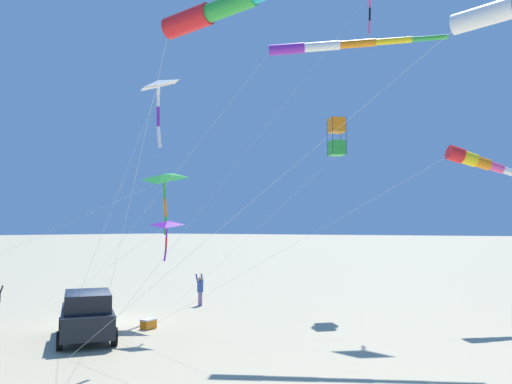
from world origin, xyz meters
name	(u,v)px	position (x,y,z in m)	size (l,w,h in m)	color
ground_plane	(105,322)	(0.00, 0.00, 0.00)	(600.00, 600.00, 0.00)	#C6B58C
parked_car	(87,315)	(-2.79, -2.34, 0.95)	(4.01, 4.57, 1.85)	black
cooler_box	(149,324)	(0.00, -2.78, 0.21)	(0.62, 0.42, 0.42)	orange
person_adult_flyer	(200,288)	(6.10, -0.47, 0.95)	(0.58, 0.62, 1.74)	#8E6B9E
kite_delta_magenta_far_left	(158,86)	(-2.06, -5.22, 9.67)	(2.64, 3.82, 10.04)	white
kite_windsock_rainbow_low_near	(227,7)	(-4.25, -10.17, 10.62)	(3.92, 13.41, 11.14)	red
kite_windsock_teal_far_right	(473,160)	(10.15, -14.07, 7.57)	(13.38, 12.33, 8.29)	red
kite_delta_checkered_midright	(164,179)	(2.25, -1.34, 6.71)	(12.34, 8.24, 7.20)	green
kite_box_orange_high_right	(337,137)	(9.59, -7.24, 9.33)	(2.45, 10.20, 10.37)	orange
kite_delta_striped_overhead	(166,225)	(-0.46, -4.20, 4.41)	(1.98, 10.69, 4.67)	purple
kite_windsock_blue_topmost	(332,46)	(4.11, -9.57, 12.26)	(6.59, 17.20, 12.66)	purple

